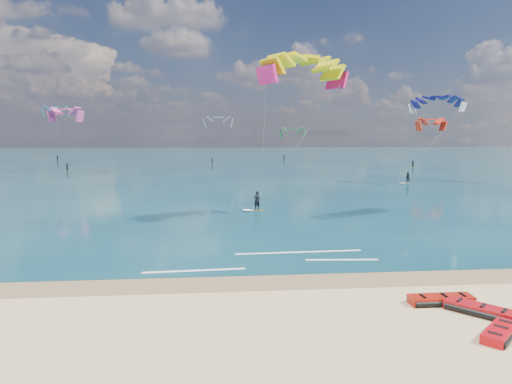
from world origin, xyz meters
The scene contains 10 objects.
ground centered at (0.00, 40.00, 0.00)m, with size 320.00×320.00×0.00m, color tan.
wet_sand_strip centered at (0.00, 3.00, 0.00)m, with size 320.00×2.40×0.01m, color brown.
sea centered at (0.00, 104.00, 0.02)m, with size 320.00×200.00×0.04m, color #0B323F.
packed_kite_left centered at (6.42, -0.34, 0.00)m, with size 2.83×1.11×0.40m, color #A81509, non-canonical shape.
packed_kite_mid centered at (7.36, -1.51, 0.00)m, with size 2.70×1.15×0.42m, color #AF0C12, non-canonical shape.
packed_kite_right centered at (6.92, -3.51, 0.00)m, with size 2.23×1.07×0.39m, color red, non-canonical shape.
kitesurfer_main centered at (2.56, 19.88, 7.29)m, with size 9.53×8.61×14.09m.
kitesurfer_far centered at (25.41, 42.29, 7.24)m, with size 8.55×6.06×13.16m.
shoreline_foam centered at (0.70, 6.70, 0.04)m, with size 12.65×3.62×0.01m.
distant_kites centered at (-7.00, 80.91, 5.35)m, with size 85.39×34.70×13.10m.
Camera 1 is at (-2.73, -17.59, 6.96)m, focal length 32.00 mm.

